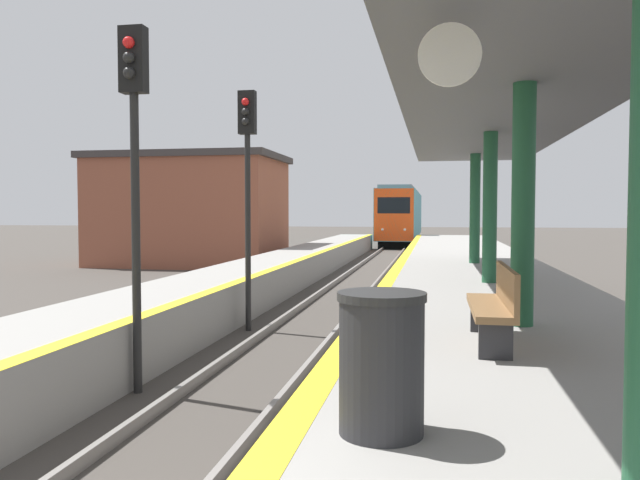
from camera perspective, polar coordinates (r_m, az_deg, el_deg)
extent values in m
cube|color=black|center=(51.55, 7.50, 0.10)|extent=(2.26, 18.83, 0.55)
cube|color=teal|center=(51.50, 7.51, 2.37)|extent=(2.66, 20.93, 3.53)
cube|color=#E54C19|center=(41.13, 6.76, 2.31)|extent=(2.60, 0.16, 3.46)
cube|color=black|center=(41.07, 6.76, 3.17)|extent=(2.12, 0.06, 1.06)
cube|color=slate|center=(51.52, 7.53, 4.46)|extent=(2.26, 19.88, 0.24)
sphere|color=white|center=(41.14, 5.73, 0.96)|extent=(0.18, 0.18, 0.18)
sphere|color=white|center=(41.05, 7.76, 0.95)|extent=(0.18, 0.18, 0.18)
cylinder|color=black|center=(9.00, -16.47, -0.40)|extent=(0.12, 0.12, 4.16)
cube|color=black|center=(9.22, -16.69, 15.49)|extent=(0.36, 0.20, 0.90)
sphere|color=red|center=(9.16, -17.10, 16.89)|extent=(0.16, 0.16, 0.16)
sphere|color=black|center=(9.11, -17.08, 15.65)|extent=(0.16, 0.16, 0.16)
sphere|color=black|center=(9.07, -17.06, 14.40)|extent=(0.16, 0.16, 0.16)
cylinder|color=black|center=(13.26, -6.61, 0.63)|extent=(0.12, 0.12, 4.16)
cube|color=black|center=(13.41, -6.67, 11.49)|extent=(0.36, 0.20, 0.90)
sphere|color=red|center=(13.32, -6.84, 12.44)|extent=(0.16, 0.16, 0.16)
sphere|color=black|center=(13.29, -6.84, 11.58)|extent=(0.16, 0.16, 0.16)
sphere|color=black|center=(13.26, -6.83, 10.71)|extent=(0.16, 0.16, 0.16)
cylinder|color=#1E5133|center=(8.94, 18.08, 3.05)|extent=(0.31, 0.31, 3.30)
cylinder|color=#1E5133|center=(14.18, 15.27, 2.89)|extent=(0.31, 0.31, 3.30)
cylinder|color=#1E5133|center=(19.44, 13.98, 2.81)|extent=(0.31, 0.31, 3.30)
cube|color=#515156|center=(11.70, 16.47, 11.56)|extent=(3.54, 21.08, 0.20)
cylinder|color=white|center=(5.87, 11.77, 16.25)|extent=(0.56, 0.04, 0.56)
cylinder|color=#262628|center=(4.49, 5.63, -11.50)|extent=(0.60, 0.60, 0.94)
cylinder|color=#262626|center=(4.40, 5.66, -5.15)|extent=(0.63, 0.63, 0.06)
cube|color=brown|center=(7.63, 15.25, -5.95)|extent=(0.44, 1.92, 0.08)
cube|color=brown|center=(7.62, 16.71, -4.02)|extent=(0.06, 1.92, 0.44)
cube|color=#262628|center=(6.92, 15.76, -8.86)|extent=(0.35, 0.08, 0.40)
cube|color=#262628|center=(8.42, 14.80, -6.79)|extent=(0.35, 0.08, 0.40)
cube|color=brown|center=(30.32, -11.79, 2.43)|extent=(8.33, 5.48, 4.91)
cube|color=#383333|center=(30.42, -11.84, 7.35)|extent=(8.75, 5.75, 0.30)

